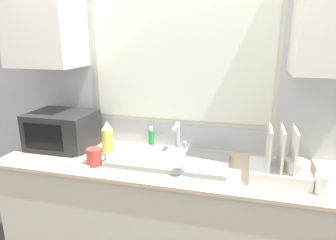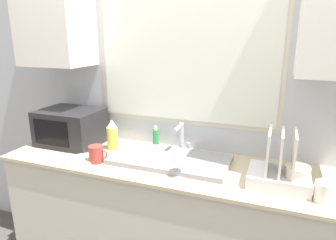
{
  "view_description": "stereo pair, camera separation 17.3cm",
  "coord_description": "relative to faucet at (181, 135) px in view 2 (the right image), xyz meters",
  "views": [
    {
      "loc": [
        0.43,
        -1.36,
        1.68
      ],
      "look_at": [
        0.0,
        0.26,
        1.21
      ],
      "focal_mm": 32.0,
      "sensor_mm": 36.0,
      "label": 1
    },
    {
      "loc": [
        0.59,
        -1.3,
        1.68
      ],
      "look_at": [
        0.0,
        0.26,
        1.21
      ],
      "focal_mm": 32.0,
      "sensor_mm": 36.0,
      "label": 2
    }
  ],
  "objects": [
    {
      "name": "wall_back",
      "position": [
        -0.01,
        0.07,
        0.37
      ],
      "size": [
        6.0,
        0.38,
        2.6
      ],
      "color": "silver",
      "rests_on": "ground_plane"
    },
    {
      "name": "dish_rack",
      "position": [
        0.63,
        -0.26,
        -0.04
      ],
      "size": [
        0.31,
        0.25,
        0.29
      ],
      "color": "silver",
      "rests_on": "countertop"
    },
    {
      "name": "wine_glass",
      "position": [
        0.11,
        -0.36,
        0.01
      ],
      "size": [
        0.07,
        0.07,
        0.17
      ],
      "color": "silver",
      "rests_on": "countertop"
    },
    {
      "name": "mug_near_sink",
      "position": [
        -0.43,
        -0.35,
        -0.06
      ],
      "size": [
        0.12,
        0.09,
        0.1
      ],
      "color": "#A53833",
      "rests_on": "countertop"
    },
    {
      "name": "mug_by_rack",
      "position": [
        0.83,
        -0.36,
        -0.07
      ],
      "size": [
        0.12,
        0.09,
        0.1
      ],
      "color": "white",
      "rests_on": "countertop"
    },
    {
      "name": "faucet",
      "position": [
        0.0,
        0.0,
        0.0
      ],
      "size": [
        0.08,
        0.15,
        0.19
      ],
      "color": "#B7B7BC",
      "rests_on": "countertop"
    },
    {
      "name": "countertop",
      "position": [
        -0.01,
        -0.21,
        -0.58
      ],
      "size": [
        2.12,
        0.6,
        0.93
      ],
      "color": "beige",
      "rests_on": "ground_plane"
    },
    {
      "name": "spray_bottle",
      "position": [
        -0.45,
        -0.12,
        -0.01
      ],
      "size": [
        0.07,
        0.07,
        0.21
      ],
      "color": "#D8CC4C",
      "rests_on": "countertop"
    },
    {
      "name": "microwave",
      "position": [
        -0.79,
        -0.13,
        0.01
      ],
      "size": [
        0.42,
        0.33,
        0.25
      ],
      "color": "#232326",
      "rests_on": "countertop"
    },
    {
      "name": "sink_basin",
      "position": [
        -0.01,
        -0.19,
        -0.1
      ],
      "size": [
        0.72,
        0.36,
        0.03
      ],
      "color": "gray",
      "rests_on": "countertop"
    },
    {
      "name": "soap_bottle",
      "position": [
        -0.19,
        0.0,
        -0.04
      ],
      "size": [
        0.04,
        0.04,
        0.15
      ],
      "color": "#268C3F",
      "rests_on": "countertop"
    },
    {
      "name": "small_plate",
      "position": [
        -0.52,
        -0.35,
        -0.11
      ],
      "size": [
        0.18,
        0.18,
        0.01
      ],
      "color": "silver",
      "rests_on": "countertop"
    }
  ]
}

